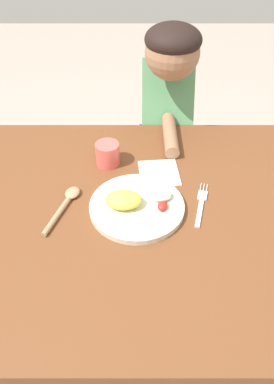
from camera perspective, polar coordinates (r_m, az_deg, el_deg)
name	(u,v)px	position (r m, az deg, el deg)	size (l,w,h in m)	color
ground_plane	(112,334)	(1.71, -3.97, -21.12)	(8.00, 8.00, 0.00)	#AFA092
dining_table	(101,228)	(1.14, -5.58, -5.55)	(1.43, 0.93, 0.76)	brown
plate	(136,205)	(1.07, -0.12, -2.00)	(0.28, 0.28, 0.06)	beige
fork	(201,205)	(1.11, 9.89, -1.92)	(0.06, 0.19, 0.01)	silver
spoon	(66,203)	(1.11, -10.98, -1.68)	(0.09, 0.20, 0.02)	tan
drinking_cup	(108,154)	(1.23, -4.54, 5.90)	(0.08, 0.08, 0.08)	#E95E56
person	(165,136)	(1.60, 4.38, 8.59)	(0.22, 0.45, 1.13)	#4B3D6E
napkin	(159,173)	(1.21, 3.46, 2.95)	(0.13, 0.13, 0.00)	white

